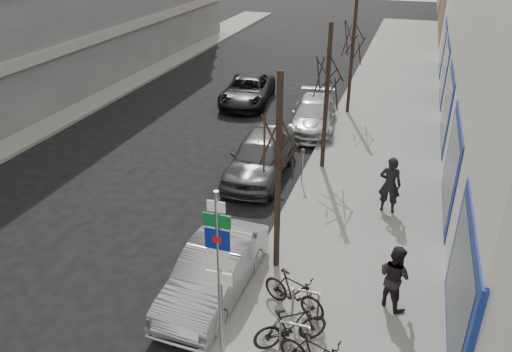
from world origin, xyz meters
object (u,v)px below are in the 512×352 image
Objects in this scene: bike_far_inner at (294,292)px; parked_car_back at (314,115)px; meter_front at (255,248)px; parked_car_mid at (260,156)px; bike_mid_inner at (291,326)px; pedestrian_near at (390,185)px; tree_far at (354,30)px; lane_car at (248,90)px; tree_mid at (329,63)px; parked_car_front at (214,272)px; bike_rack at (294,335)px; tree_near at (279,129)px; meter_back at (330,112)px; pedestrian_far at (394,276)px; meter_mid at (303,162)px; highway_sign_pole at (219,271)px.

parked_car_back is at bearing 31.45° from bike_far_inner.
parked_car_mid reaches higher than meter_front.
pedestrian_near reaches higher than bike_mid_inner.
parked_car_back is at bearing -115.84° from tree_far.
pedestrian_near is at bearing -56.58° from lane_car.
tree_mid is 8.78m from parked_car_front.
bike_rack is 8.78m from parked_car_mid.
tree_near reaches higher than meter_back.
bike_far_inner is (-0.20, 1.10, 0.01)m from bike_mid_inner.
tree_far is (0.00, 13.00, 0.00)m from tree_near.
tree_near is 5.55m from pedestrian_near.
pedestrian_near reaches higher than parked_car_front.
bike_rack is at bearing 81.52° from pedestrian_near.
pedestrian_far reaches higher than parked_car_back.
parked_car_mid is 7.87m from pedestrian_far.
pedestrian_far reaches higher than parked_car_mid.
tree_far reaches higher than bike_rack.
meter_back is (-0.45, -2.50, -3.19)m from tree_far.
bike_rack is 1.78× the size of meter_back.
meter_back is 0.67× the size of pedestrian_near.
pedestrian_near is (3.83, 5.35, 0.40)m from parked_car_front.
parked_car_back is at bearing -56.73° from pedestrian_near.
pedestrian_near is (2.63, -2.65, -3.01)m from tree_mid.
pedestrian_near is (4.72, -1.39, 0.28)m from parked_car_mid.
meter_mid is at bearing 95.14° from tree_near.
bike_mid_inner is at bearing -70.22° from parked_car_mid.
pedestrian_far is (2.01, 2.00, 0.33)m from bike_mid_inner.
highway_sign_pole is 0.88× the size of parked_car_back.
parked_car_mid reaches higher than lane_car.
meter_back reaches higher than bike_mid_inner.
lane_car is at bearing 109.36° from meter_front.
bike_far_inner is at bearing 60.93° from highway_sign_pole.
bike_mid_inner is 1.01× the size of pedestrian_far.
lane_car is (-5.25, 13.17, -3.41)m from tree_near.
meter_front is 0.27× the size of parked_car_mid.
meter_mid reaches higher than parked_car_back.
highway_sign_pole is 0.99× the size of parked_car_front.
tree_mid is at bearing -83.58° from meter_back.
parked_car_mid is 1.01× the size of parked_car_back.
parked_car_back is (0.89, 5.28, -0.12)m from parked_car_mid.
tree_mid is 5.41m from parked_car_back.
tree_near is at bearing -70.19° from parked_car_mid.
highway_sign_pole is 2.85m from parked_car_front.
tree_far is 4.33× the size of meter_front.
parked_car_mid reaches higher than parked_car_front.
tree_mid is 8.41m from pedestrian_far.
bike_mid_inner is at bearing -86.10° from tree_far.
tree_near is 3.88m from bike_far_inner.
tree_far is 14.94m from parked_car_front.
parked_car_front is at bearing 109.34° from bike_far_inner.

